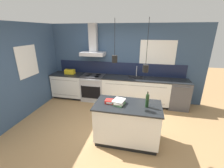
# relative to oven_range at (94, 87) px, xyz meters

# --- Properties ---
(ground_plane) EXTENTS (16.00, 16.00, 0.00)m
(ground_plane) POSITION_rel_oven_range_xyz_m (0.85, -1.69, -0.46)
(ground_plane) COLOR #A87F51
(ground_plane) RESTS_ON ground
(wall_back) EXTENTS (5.60, 2.33, 2.60)m
(wall_back) POSITION_rel_oven_range_xyz_m (0.81, 0.31, 0.90)
(wall_back) COLOR #354C6B
(wall_back) RESTS_ON ground_plane
(wall_left) EXTENTS (0.08, 3.80, 2.60)m
(wall_left) POSITION_rel_oven_range_xyz_m (-1.57, -0.99, 0.85)
(wall_left) COLOR #354C6B
(wall_left) RESTS_ON ground_plane
(counter_run_left) EXTENTS (1.13, 0.64, 0.91)m
(counter_run_left) POSITION_rel_oven_range_xyz_m (-0.95, 0.01, 0.01)
(counter_run_left) COLOR black
(counter_run_left) RESTS_ON ground_plane
(counter_run_sink) EXTENTS (2.18, 0.64, 1.27)m
(counter_run_sink) POSITION_rel_oven_range_xyz_m (1.48, 0.01, 0.01)
(counter_run_sink) COLOR black
(counter_run_sink) RESTS_ON ground_plane
(oven_range) EXTENTS (0.79, 0.66, 0.91)m
(oven_range) POSITION_rel_oven_range_xyz_m (0.00, 0.00, 0.00)
(oven_range) COLOR #B5B5BA
(oven_range) RESTS_ON ground_plane
(dishwasher) EXTENTS (0.59, 0.65, 0.91)m
(dishwasher) POSITION_rel_oven_range_xyz_m (2.86, 0.00, 0.00)
(dishwasher) COLOR #4C4C51
(dishwasher) RESTS_ON ground_plane
(kitchen_island) EXTENTS (1.41, 0.76, 0.91)m
(kitchen_island) POSITION_rel_oven_range_xyz_m (1.43, -1.91, 0.00)
(kitchen_island) COLOR black
(kitchen_island) RESTS_ON ground_plane
(bottle_on_island) EXTENTS (0.07, 0.07, 0.33)m
(bottle_on_island) POSITION_rel_oven_range_xyz_m (1.82, -1.92, 0.60)
(bottle_on_island) COLOR #193319
(bottle_on_island) RESTS_ON kitchen_island
(book_stack) EXTENTS (0.28, 0.33, 0.09)m
(book_stack) POSITION_rel_oven_range_xyz_m (1.25, -1.92, 0.50)
(book_stack) COLOR #4C7F4C
(book_stack) RESTS_ON kitchen_island
(red_supply_box) EXTENTS (0.20, 0.16, 0.07)m
(red_supply_box) POSITION_rel_oven_range_xyz_m (1.04, -1.91, 0.49)
(red_supply_box) COLOR red
(red_supply_box) RESTS_ON kitchen_island
(yellow_toolbox) EXTENTS (0.34, 0.18, 0.19)m
(yellow_toolbox) POSITION_rel_oven_range_xyz_m (-0.87, 0.00, 0.54)
(yellow_toolbox) COLOR gold
(yellow_toolbox) RESTS_ON counter_run_left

